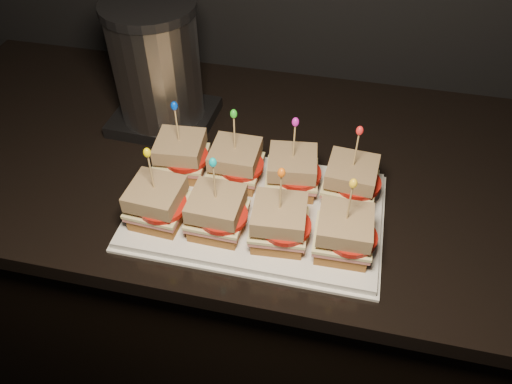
# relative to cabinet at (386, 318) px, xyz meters

# --- Properties ---
(cabinet) EXTENTS (2.20, 0.65, 0.91)m
(cabinet) POSITION_rel_cabinet_xyz_m (0.00, 0.00, 0.00)
(cabinet) COLOR black
(cabinet) RESTS_ON ground
(granite_slab) EXTENTS (2.24, 0.69, 0.04)m
(granite_slab) POSITION_rel_cabinet_xyz_m (0.00, -0.00, 0.47)
(granite_slab) COLOR black
(granite_slab) RESTS_ON cabinet
(platter) EXTENTS (0.44, 0.27, 0.02)m
(platter) POSITION_rel_cabinet_xyz_m (-0.32, -0.15, 0.50)
(platter) COLOR white
(platter) RESTS_ON granite_slab
(platter_rim) EXTENTS (0.45, 0.28, 0.01)m
(platter_rim) POSITION_rel_cabinet_xyz_m (-0.32, -0.15, 0.49)
(platter_rim) COLOR white
(platter_rim) RESTS_ON granite_slab
(sandwich_0_bread_bot) EXTENTS (0.09, 0.09, 0.02)m
(sandwich_0_bread_bot) POSITION_rel_cabinet_xyz_m (-0.47, -0.09, 0.52)
(sandwich_0_bread_bot) COLOR brown
(sandwich_0_bread_bot) RESTS_ON platter
(sandwich_0_ham) EXTENTS (0.10, 0.10, 0.01)m
(sandwich_0_ham) POSITION_rel_cabinet_xyz_m (-0.47, -0.09, 0.53)
(sandwich_0_ham) COLOR #BB5457
(sandwich_0_ham) RESTS_ON sandwich_0_bread_bot
(sandwich_0_cheese) EXTENTS (0.10, 0.10, 0.01)m
(sandwich_0_cheese) POSITION_rel_cabinet_xyz_m (-0.47, -0.09, 0.54)
(sandwich_0_cheese) COLOR beige
(sandwich_0_cheese) RESTS_ON sandwich_0_ham
(sandwich_0_tomato) EXTENTS (0.08, 0.08, 0.01)m
(sandwich_0_tomato) POSITION_rel_cabinet_xyz_m (-0.46, -0.09, 0.55)
(sandwich_0_tomato) COLOR #AC170E
(sandwich_0_tomato) RESTS_ON sandwich_0_cheese
(sandwich_0_bread_top) EXTENTS (0.09, 0.09, 0.03)m
(sandwich_0_bread_top) POSITION_rel_cabinet_xyz_m (-0.47, -0.09, 0.57)
(sandwich_0_bread_top) COLOR #522E10
(sandwich_0_bread_top) RESTS_ON sandwich_0_tomato
(sandwich_0_pick) EXTENTS (0.00, 0.00, 0.09)m
(sandwich_0_pick) POSITION_rel_cabinet_xyz_m (-0.47, -0.09, 0.61)
(sandwich_0_pick) COLOR tan
(sandwich_0_pick) RESTS_ON sandwich_0_bread_top
(sandwich_0_frill) EXTENTS (0.01, 0.01, 0.02)m
(sandwich_0_frill) POSITION_rel_cabinet_xyz_m (-0.47, -0.09, 0.66)
(sandwich_0_frill) COLOR #013ACC
(sandwich_0_frill) RESTS_ON sandwich_0_pick
(sandwich_1_bread_bot) EXTENTS (0.08, 0.08, 0.02)m
(sandwich_1_bread_bot) POSITION_rel_cabinet_xyz_m (-0.37, -0.09, 0.52)
(sandwich_1_bread_bot) COLOR brown
(sandwich_1_bread_bot) RESTS_ON platter
(sandwich_1_ham) EXTENTS (0.09, 0.09, 0.01)m
(sandwich_1_ham) POSITION_rel_cabinet_xyz_m (-0.37, -0.09, 0.53)
(sandwich_1_ham) COLOR #BB5457
(sandwich_1_ham) RESTS_ON sandwich_1_bread_bot
(sandwich_1_cheese) EXTENTS (0.09, 0.09, 0.01)m
(sandwich_1_cheese) POSITION_rel_cabinet_xyz_m (-0.37, -0.09, 0.54)
(sandwich_1_cheese) COLOR beige
(sandwich_1_cheese) RESTS_ON sandwich_1_ham
(sandwich_1_tomato) EXTENTS (0.08, 0.08, 0.01)m
(sandwich_1_tomato) POSITION_rel_cabinet_xyz_m (-0.36, -0.09, 0.55)
(sandwich_1_tomato) COLOR #AC170E
(sandwich_1_tomato) RESTS_ON sandwich_1_cheese
(sandwich_1_bread_top) EXTENTS (0.09, 0.09, 0.03)m
(sandwich_1_bread_top) POSITION_rel_cabinet_xyz_m (-0.37, -0.09, 0.57)
(sandwich_1_bread_top) COLOR #522E10
(sandwich_1_bread_top) RESTS_ON sandwich_1_tomato
(sandwich_1_pick) EXTENTS (0.00, 0.00, 0.09)m
(sandwich_1_pick) POSITION_rel_cabinet_xyz_m (-0.37, -0.09, 0.61)
(sandwich_1_pick) COLOR tan
(sandwich_1_pick) RESTS_ON sandwich_1_bread_top
(sandwich_1_frill) EXTENTS (0.01, 0.01, 0.02)m
(sandwich_1_frill) POSITION_rel_cabinet_xyz_m (-0.37, -0.09, 0.66)
(sandwich_1_frill) COLOR green
(sandwich_1_frill) RESTS_ON sandwich_1_pick
(sandwich_2_bread_bot) EXTENTS (0.09, 0.09, 0.02)m
(sandwich_2_bread_bot) POSITION_rel_cabinet_xyz_m (-0.26, -0.09, 0.52)
(sandwich_2_bread_bot) COLOR brown
(sandwich_2_bread_bot) RESTS_ON platter
(sandwich_2_ham) EXTENTS (0.10, 0.10, 0.01)m
(sandwich_2_ham) POSITION_rel_cabinet_xyz_m (-0.26, -0.09, 0.53)
(sandwich_2_ham) COLOR #BB5457
(sandwich_2_ham) RESTS_ON sandwich_2_bread_bot
(sandwich_2_cheese) EXTENTS (0.10, 0.10, 0.01)m
(sandwich_2_cheese) POSITION_rel_cabinet_xyz_m (-0.26, -0.09, 0.54)
(sandwich_2_cheese) COLOR beige
(sandwich_2_cheese) RESTS_ON sandwich_2_ham
(sandwich_2_tomato) EXTENTS (0.08, 0.08, 0.01)m
(sandwich_2_tomato) POSITION_rel_cabinet_xyz_m (-0.25, -0.09, 0.55)
(sandwich_2_tomato) COLOR #AC170E
(sandwich_2_tomato) RESTS_ON sandwich_2_cheese
(sandwich_2_bread_top) EXTENTS (0.09, 0.09, 0.03)m
(sandwich_2_bread_top) POSITION_rel_cabinet_xyz_m (-0.26, -0.09, 0.57)
(sandwich_2_bread_top) COLOR #522E10
(sandwich_2_bread_top) RESTS_ON sandwich_2_tomato
(sandwich_2_pick) EXTENTS (0.00, 0.00, 0.09)m
(sandwich_2_pick) POSITION_rel_cabinet_xyz_m (-0.26, -0.09, 0.61)
(sandwich_2_pick) COLOR tan
(sandwich_2_pick) RESTS_ON sandwich_2_bread_top
(sandwich_2_frill) EXTENTS (0.01, 0.01, 0.02)m
(sandwich_2_frill) POSITION_rel_cabinet_xyz_m (-0.26, -0.09, 0.66)
(sandwich_2_frill) COLOR #CB1AB4
(sandwich_2_frill) RESTS_ON sandwich_2_pick
(sandwich_3_bread_bot) EXTENTS (0.09, 0.09, 0.02)m
(sandwich_3_bread_bot) POSITION_rel_cabinet_xyz_m (-0.16, -0.09, 0.52)
(sandwich_3_bread_bot) COLOR brown
(sandwich_3_bread_bot) RESTS_ON platter
(sandwich_3_ham) EXTENTS (0.10, 0.09, 0.01)m
(sandwich_3_ham) POSITION_rel_cabinet_xyz_m (-0.16, -0.09, 0.53)
(sandwich_3_ham) COLOR #BB5457
(sandwich_3_ham) RESTS_ON sandwich_3_bread_bot
(sandwich_3_cheese) EXTENTS (0.10, 0.10, 0.01)m
(sandwich_3_cheese) POSITION_rel_cabinet_xyz_m (-0.16, -0.09, 0.54)
(sandwich_3_cheese) COLOR beige
(sandwich_3_cheese) RESTS_ON sandwich_3_ham
(sandwich_3_tomato) EXTENTS (0.08, 0.08, 0.01)m
(sandwich_3_tomato) POSITION_rel_cabinet_xyz_m (-0.15, -0.09, 0.55)
(sandwich_3_tomato) COLOR #AC170E
(sandwich_3_tomato) RESTS_ON sandwich_3_cheese
(sandwich_3_bread_top) EXTENTS (0.09, 0.09, 0.03)m
(sandwich_3_bread_top) POSITION_rel_cabinet_xyz_m (-0.16, -0.09, 0.57)
(sandwich_3_bread_top) COLOR #522E10
(sandwich_3_bread_top) RESTS_ON sandwich_3_tomato
(sandwich_3_pick) EXTENTS (0.00, 0.00, 0.09)m
(sandwich_3_pick) POSITION_rel_cabinet_xyz_m (-0.16, -0.09, 0.61)
(sandwich_3_pick) COLOR tan
(sandwich_3_pick) RESTS_ON sandwich_3_bread_top
(sandwich_3_frill) EXTENTS (0.01, 0.01, 0.02)m
(sandwich_3_frill) POSITION_rel_cabinet_xyz_m (-0.16, -0.09, 0.66)
(sandwich_3_frill) COLOR red
(sandwich_3_frill) RESTS_ON sandwich_3_pick
(sandwich_4_bread_bot) EXTENTS (0.09, 0.09, 0.02)m
(sandwich_4_bread_bot) POSITION_rel_cabinet_xyz_m (-0.47, -0.21, 0.52)
(sandwich_4_bread_bot) COLOR brown
(sandwich_4_bread_bot) RESTS_ON platter
(sandwich_4_ham) EXTENTS (0.10, 0.09, 0.01)m
(sandwich_4_ham) POSITION_rel_cabinet_xyz_m (-0.47, -0.21, 0.53)
(sandwich_4_ham) COLOR #BB5457
(sandwich_4_ham) RESTS_ON sandwich_4_bread_bot
(sandwich_4_cheese) EXTENTS (0.10, 0.10, 0.01)m
(sandwich_4_cheese) POSITION_rel_cabinet_xyz_m (-0.47, -0.21, 0.54)
(sandwich_4_cheese) COLOR beige
(sandwich_4_cheese) RESTS_ON sandwich_4_ham
(sandwich_4_tomato) EXTENTS (0.08, 0.08, 0.01)m
(sandwich_4_tomato) POSITION_rel_cabinet_xyz_m (-0.46, -0.22, 0.55)
(sandwich_4_tomato) COLOR #AC170E
(sandwich_4_tomato) RESTS_ON sandwich_4_cheese
(sandwich_4_bread_top) EXTENTS (0.09, 0.09, 0.03)m
(sandwich_4_bread_top) POSITION_rel_cabinet_xyz_m (-0.47, -0.21, 0.57)
(sandwich_4_bread_top) COLOR #522E10
(sandwich_4_bread_top) RESTS_ON sandwich_4_tomato
(sandwich_4_pick) EXTENTS (0.00, 0.00, 0.09)m
(sandwich_4_pick) POSITION_rel_cabinet_xyz_m (-0.47, -0.21, 0.61)
(sandwich_4_pick) COLOR tan
(sandwich_4_pick) RESTS_ON sandwich_4_bread_top
(sandwich_4_frill) EXTENTS (0.01, 0.01, 0.02)m
(sandwich_4_frill) POSITION_rel_cabinet_xyz_m (-0.47, -0.21, 0.66)
(sandwich_4_frill) COLOR #F7D903
(sandwich_4_frill) RESTS_ON sandwich_4_pick
(sandwich_5_bread_bot) EXTENTS (0.09, 0.09, 0.02)m
(sandwich_5_bread_bot) POSITION_rel_cabinet_xyz_m (-0.37, -0.21, 0.52)
(sandwich_5_bread_bot) COLOR brown
(sandwich_5_bread_bot) RESTS_ON platter
(sandwich_5_ham) EXTENTS (0.09, 0.09, 0.01)m
(sandwich_5_ham) POSITION_rel_cabinet_xyz_m (-0.37, -0.21, 0.53)
(sandwich_5_ham) COLOR #BB5457
(sandwich_5_ham) RESTS_ON sandwich_5_bread_bot
(sandwich_5_cheese) EXTENTS (0.10, 0.09, 0.01)m
(sandwich_5_cheese) POSITION_rel_cabinet_xyz_m (-0.37, -0.21, 0.54)
(sandwich_5_cheese) COLOR beige
(sandwich_5_cheese) RESTS_ON sandwich_5_ham
(sandwich_5_tomato) EXTENTS (0.08, 0.08, 0.01)m
(sandwich_5_tomato) POSITION_rel_cabinet_xyz_m (-0.36, -0.22, 0.55)
(sandwich_5_tomato) COLOR #AC170E
(sandwich_5_tomato) RESTS_ON sandwich_5_cheese
(sandwich_5_bread_top) EXTENTS (0.09, 0.09, 0.03)m
(sandwich_5_bread_top) POSITION_rel_cabinet_xyz_m (-0.37, -0.21, 0.57)
(sandwich_5_bread_top) COLOR #522E10
(sandwich_5_bread_top) RESTS_ON sandwich_5_tomato
(sandwich_5_pick) EXTENTS (0.00, 0.00, 0.09)m
(sandwich_5_pick) POSITION_rel_cabinet_xyz_m (-0.37, -0.21, 0.61)
(sandwich_5_pick) COLOR tan
(sandwich_5_pick) RESTS_ON sandwich_5_bread_top
(sandwich_5_frill) EXTENTS (0.01, 0.01, 0.02)m
(sandwich_5_frill) POSITION_rel_cabinet_xyz_m (-0.37, -0.21, 0.66)
(sandwich_5_frill) COLOR #08B3B7
(sandwich_5_frill) RESTS_ON sandwich_5_pick
(sandwich_6_bread_bot) EXTENTS (0.09, 0.09, 0.02)m
(sandwich_6_bread_bot) POSITION_rel_cabinet_xyz_m (-0.26, -0.21, 0.52)
(sandwich_6_bread_bot) COLOR brown
(sandwich_6_bread_bot) RESTS_ON platter
(sandwich_6_ham) EXTENTS (0.10, 0.09, 0.01)m
(sandwich_6_ham) POSITION_rel_cabinet_xyz_m (-0.26, -0.21, 0.53)
(sandwich_6_ham) COLOR #BB5457
(sandwich_6_ham) RESTS_ON sandwich_6_bread_bot
(sandwich_6_cheese) EXTENTS (0.10, 0.10, 0.01)m
(sandwich_6_cheese) POSITION_rel_cabinet_xyz_m (-0.26, -0.21, 0.54)
(sandwich_6_cheese) COLOR beige
(sandwich_6_cheese) RESTS_ON sandwich_6_ham
(sandwich_6_tomato) EXTENTS (0.08, 0.08, 0.01)m
(sandwich_6_tomato) POSITION_rel_cabinet_xyz_m (-0.25, -0.22, 0.55)
(sandwich_6_tomato) COLOR #AC170E
(sandwich_6_tomato) RESTS_ON sandwich_6_cheese
(sandwich_6_bread_top) EXTENTS (0.09, 0.09, 0.03)m
(sandwich_6_bread_top) POSITION_rel_cabinet_xyz_m (-0.26, -0.21, 0.57)
(sandwich_6_bread_top) COLOR #522E10
(sandwich_6_bread_top) RESTS_ON sandwich_6_tomato
(sandwich_6_pick) EXTENTS (0.00, 0.00, 0.09)m
(sandwich_6_pick) POSITION_rel_cabinet_xyz_m (-0.26, -0.21, 0.61)
(sandwich_6_pick) COLOR tan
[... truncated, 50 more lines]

